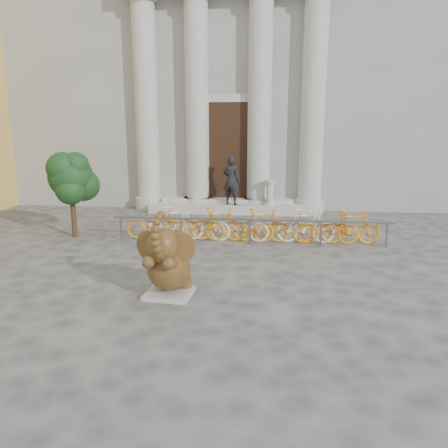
# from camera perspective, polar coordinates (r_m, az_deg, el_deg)

# --- Properties ---
(ground) EXTENTS (80.00, 80.00, 0.00)m
(ground) POSITION_cam_1_polar(r_m,az_deg,el_deg) (8.24, -6.02, -11.13)
(ground) COLOR #474442
(ground) RESTS_ON ground
(classical_building) EXTENTS (22.00, 10.70, 12.00)m
(classical_building) POSITION_cam_1_polar(r_m,az_deg,el_deg) (22.52, 1.85, 19.53)
(classical_building) COLOR gray
(classical_building) RESTS_ON ground
(entrance_steps) EXTENTS (6.00, 1.20, 0.36)m
(entrance_steps) POSITION_cam_1_polar(r_m,az_deg,el_deg) (17.13, 0.39, 2.18)
(entrance_steps) COLOR #A8A59E
(entrance_steps) RESTS_ON ground
(elephant_statue) EXTENTS (1.19, 1.36, 1.78)m
(elephant_statue) POSITION_cam_1_polar(r_m,az_deg,el_deg) (8.68, -7.34, -5.33)
(elephant_statue) COLOR #A8A59E
(elephant_statue) RESTS_ON ground
(bike_rack) EXTENTS (8.00, 0.53, 1.00)m
(bike_rack) POSITION_cam_1_polar(r_m,az_deg,el_deg) (12.71, 3.41, -0.11)
(bike_rack) COLOR slate
(bike_rack) RESTS_ON ground
(tree) EXTENTS (1.49, 1.35, 2.58)m
(tree) POSITION_cam_1_polar(r_m,az_deg,el_deg) (13.76, -19.31, 5.66)
(tree) COLOR #332114
(tree) RESTS_ON ground
(pedestrian) EXTENTS (0.79, 0.64, 1.86)m
(pedestrian) POSITION_cam_1_polar(r_m,az_deg,el_deg) (16.60, 0.95, 5.71)
(pedestrian) COLOR black
(pedestrian) RESTS_ON entrance_steps
(balustrade_post) EXTENTS (0.39, 0.39, 0.97)m
(balustrade_post) POSITION_cam_1_polar(r_m,az_deg,el_deg) (16.66, 6.00, 3.98)
(balustrade_post) COLOR #A8A59E
(balustrade_post) RESTS_ON entrance_steps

